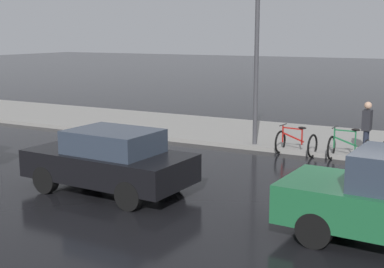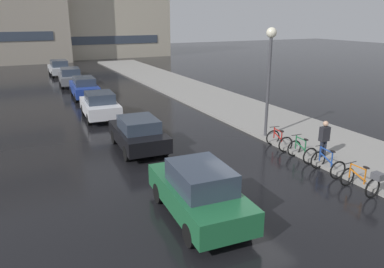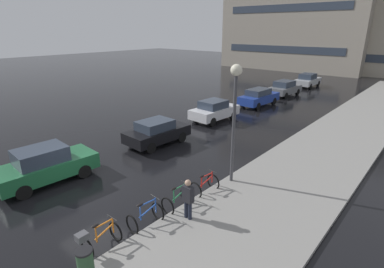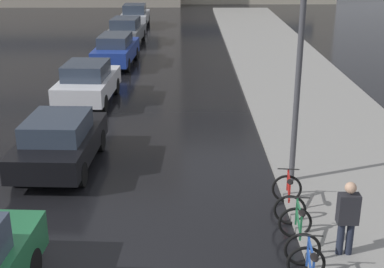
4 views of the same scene
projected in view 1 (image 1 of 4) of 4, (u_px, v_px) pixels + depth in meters
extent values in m
plane|color=black|center=(383.00, 203.00, 11.72)|extent=(140.00, 140.00, 0.00)
cube|color=gray|center=(148.00, 124.00, 21.55)|extent=(4.80, 60.00, 0.14)
torus|color=black|center=(384.00, 154.00, 14.90)|extent=(0.71, 0.12, 0.71)
torus|color=black|center=(331.00, 148.00, 15.66)|extent=(0.71, 0.10, 0.71)
torus|color=black|center=(367.00, 152.00, 15.15)|extent=(0.71, 0.10, 0.71)
cube|color=#237042|center=(355.00, 141.00, 15.26)|extent=(0.04, 0.04, 0.57)
cube|color=#237042|center=(334.00, 138.00, 15.57)|extent=(0.04, 0.04, 0.60)
cube|color=#237042|center=(345.00, 131.00, 15.37)|extent=(0.07, 0.61, 0.04)
cube|color=#237042|center=(345.00, 142.00, 15.41)|extent=(0.07, 0.69, 0.25)
ellipsoid|color=black|center=(356.00, 130.00, 15.20)|extent=(0.15, 0.27, 0.07)
cylinder|color=black|center=(335.00, 127.00, 15.51)|extent=(0.50, 0.05, 0.03)
torus|color=black|center=(280.00, 142.00, 16.50)|extent=(0.71, 0.14, 0.71)
torus|color=black|center=(312.00, 146.00, 15.91)|extent=(0.71, 0.14, 0.71)
cube|color=red|center=(302.00, 137.00, 16.06)|extent=(0.04, 0.04, 0.48)
cube|color=red|center=(283.00, 134.00, 16.41)|extent=(0.04, 0.04, 0.52)
cube|color=red|center=(293.00, 128.00, 16.19)|extent=(0.11, 0.63, 0.04)
cube|color=red|center=(293.00, 137.00, 16.23)|extent=(0.12, 0.71, 0.26)
ellipsoid|color=black|center=(302.00, 128.00, 16.01)|extent=(0.17, 0.27, 0.07)
cylinder|color=black|center=(283.00, 125.00, 16.35)|extent=(0.50, 0.08, 0.03)
cylinder|color=black|center=(314.00, 230.00, 9.22)|extent=(0.26, 0.65, 0.64)
cylinder|color=black|center=(341.00, 205.00, 10.57)|extent=(0.26, 0.65, 0.64)
cube|color=black|center=(109.00, 165.00, 12.42)|extent=(2.03, 4.00, 0.64)
cube|color=#2D3847|center=(113.00, 141.00, 12.24)|extent=(1.60, 2.06, 0.53)
cylinder|color=black|center=(46.00, 179.00, 12.40)|extent=(0.25, 0.65, 0.64)
cylinder|color=black|center=(93.00, 165.00, 13.79)|extent=(0.25, 0.65, 0.64)
cylinder|color=black|center=(129.00, 195.00, 11.18)|extent=(0.25, 0.65, 0.64)
cylinder|color=black|center=(172.00, 178.00, 12.56)|extent=(0.25, 0.65, 0.64)
cylinder|color=#1E2333|center=(365.00, 144.00, 15.88)|extent=(0.14, 0.14, 0.82)
cylinder|color=#1E2333|center=(366.00, 143.00, 16.04)|extent=(0.14, 0.14, 0.82)
cube|color=#232328|center=(367.00, 120.00, 15.83)|extent=(0.40, 0.24, 0.60)
sphere|color=tan|center=(368.00, 105.00, 15.75)|extent=(0.22, 0.22, 0.22)
cylinder|color=#424247|center=(256.00, 73.00, 16.81)|extent=(0.14, 0.14, 4.85)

